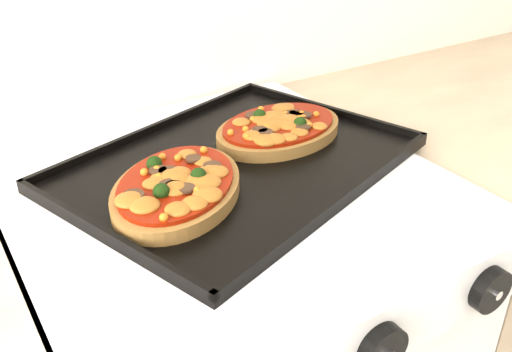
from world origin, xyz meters
TOP-DOWN VIEW (x-y plane):
  - control_panel at (-0.01, 1.39)m, footprint 0.60×0.02m
  - knob_center at (0.00, 1.37)m, footprint 0.06×0.02m
  - knob_right at (0.18, 1.37)m, footprint 0.06×0.02m
  - baking_tray at (0.03, 1.71)m, footprint 0.59×0.50m
  - pizza_left at (-0.09, 1.67)m, footprint 0.28×0.27m
  - pizza_right at (0.13, 1.75)m, footprint 0.24×0.19m

SIDE VIEW (x-z plane):
  - control_panel at x=-0.01m, z-range 0.81..0.90m
  - knob_center at x=0.00m, z-range 0.83..0.88m
  - knob_right at x=0.18m, z-range 0.82..0.89m
  - baking_tray at x=0.03m, z-range 0.91..0.93m
  - pizza_right at x=0.13m, z-range 0.92..0.95m
  - pizza_left at x=-0.09m, z-range 0.92..0.95m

